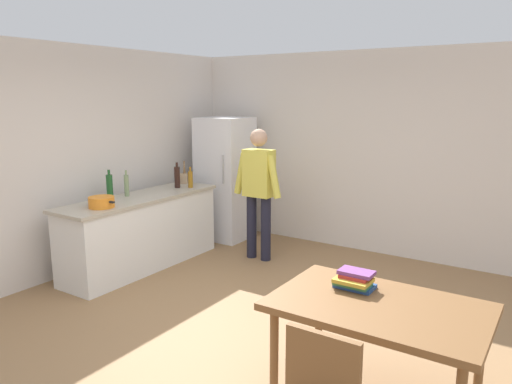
{
  "coord_description": "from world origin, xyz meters",
  "views": [
    {
      "loc": [
        2.38,
        -3.28,
        2.11
      ],
      "look_at": [
        -0.4,
        0.95,
        1.1
      ],
      "focal_mm": 34.08,
      "sensor_mm": 36.0,
      "label": 1
    }
  ],
  "objects": [
    {
      "name": "bottle_wine_green",
      "position": [
        -2.24,
        0.54,
        1.05
      ],
      "size": [
        0.08,
        0.08,
        0.34
      ],
      "color": "#1E5123",
      "rests_on": "kitchen_counter"
    },
    {
      "name": "book_stack",
      "position": [
        1.16,
        -0.14,
        0.81
      ],
      "size": [
        0.27,
        0.22,
        0.13
      ],
      "color": "#284C8E",
      "rests_on": "dining_table"
    },
    {
      "name": "ground_plane",
      "position": [
        0.0,
        0.0,
        0.0
      ],
      "size": [
        14.0,
        14.0,
        0.0
      ],
      "primitive_type": "plane",
      "color": "#936D47"
    },
    {
      "name": "wall_left",
      "position": [
        -2.6,
        0.2,
        1.35
      ],
      "size": [
        0.12,
        5.6,
        2.7
      ],
      "primitive_type": "cube",
      "color": "silver",
      "rests_on": "ground_plane"
    },
    {
      "name": "dining_table",
      "position": [
        1.4,
        -0.3,
        0.67
      ],
      "size": [
        1.4,
        0.9,
        0.75
      ],
      "color": "brown",
      "rests_on": "ground_plane"
    },
    {
      "name": "utensil_jar",
      "position": [
        -2.14,
        1.76,
        0.98
      ],
      "size": [
        0.11,
        0.11,
        0.32
      ],
      "color": "tan",
      "rests_on": "kitchen_counter"
    },
    {
      "name": "cooking_pot",
      "position": [
        -1.9,
        0.14,
        0.96
      ],
      "size": [
        0.4,
        0.28,
        0.12
      ],
      "color": "orange",
      "rests_on": "kitchen_counter"
    },
    {
      "name": "bottle_oil_amber",
      "position": [
        -1.86,
        1.58,
        1.02
      ],
      "size": [
        0.06,
        0.06,
        0.28
      ],
      "color": "#996619",
      "rests_on": "kitchen_counter"
    },
    {
      "name": "person",
      "position": [
        -0.95,
        1.85,
        0.98
      ],
      "size": [
        0.7,
        0.22,
        1.7
      ],
      "color": "#1E1E2D",
      "rests_on": "ground_plane"
    },
    {
      "name": "wall_back",
      "position": [
        0.0,
        3.0,
        1.35
      ],
      "size": [
        6.4,
        0.12,
        2.7
      ],
      "primitive_type": "cube",
      "color": "silver",
      "rests_on": "ground_plane"
    },
    {
      "name": "refrigerator",
      "position": [
        -1.9,
        2.4,
        0.9
      ],
      "size": [
        0.7,
        0.67,
        1.8
      ],
      "color": "white",
      "rests_on": "ground_plane"
    },
    {
      "name": "bottle_wine_dark",
      "position": [
        -2.01,
        1.48,
        1.05
      ],
      "size": [
        0.08,
        0.08,
        0.34
      ],
      "color": "black",
      "rests_on": "kitchen_counter"
    },
    {
      "name": "bottle_vinegar_tall",
      "position": [
        -2.14,
        0.72,
        1.04
      ],
      "size": [
        0.06,
        0.06,
        0.32
      ],
      "color": "gray",
      "rests_on": "kitchen_counter"
    },
    {
      "name": "kitchen_counter",
      "position": [
        -2.0,
        0.8,
        0.45
      ],
      "size": [
        0.64,
        2.2,
        0.9
      ],
      "color": "white",
      "rests_on": "ground_plane"
    }
  ]
}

